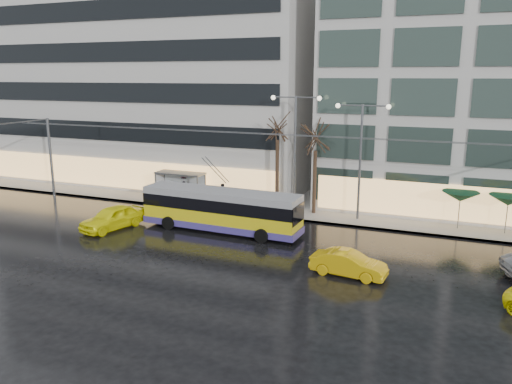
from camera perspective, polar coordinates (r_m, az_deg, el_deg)
The scene contains 18 objects.
ground at distance 30.65m, azimuth -5.45°, elevation -7.22°, with size 140.00×140.00×0.00m, color black.
sidewalk at distance 42.40m, azimuth 5.65°, elevation -1.31°, with size 80.00×10.00×0.15m, color gray.
kerb at distance 37.83m, azimuth 3.54°, elevation -3.06°, with size 80.00×0.10×0.15m, color slate.
building_left at distance 53.25m, azimuth -11.89°, elevation 13.48°, with size 34.00×14.00×22.00m, color #BCB8B4.
trolleybus at distance 34.79m, azimuth -4.02°, elevation -2.21°, with size 11.49×4.63×5.29m.
catenary at distance 36.17m, azimuth 1.57°, elevation 3.00°, with size 42.24×5.12×7.00m.
bus_shelter at distance 43.05m, azimuth -8.95°, elevation 1.40°, with size 4.20×1.60×2.51m.
street_lamp_near at distance 38.27m, azimuth 4.50°, elevation 6.16°, with size 3.96×0.36×9.03m.
street_lamp_far at distance 37.14m, azimuth 11.90°, elevation 5.27°, with size 3.96×0.36×8.53m.
tree_a at distance 38.81m, azimuth 2.48°, elevation 7.92°, with size 3.20×3.20×8.40m.
tree_b at distance 38.19m, azimuth 6.85°, elevation 6.71°, with size 3.20×3.20×7.70m.
parasol_a at distance 37.38m, azimuth 22.32°, elevation -0.49°, with size 2.50×2.50×2.65m.
parasol_b at distance 37.56m, azimuth 26.89°, elevation -0.88°, with size 2.50×2.50×2.65m.
taxi_a at distance 36.79m, azimuth -16.07°, elevation -2.83°, with size 1.95×4.85×1.65m, color #FFF80D.
taxi_b at distance 27.83m, azimuth 10.52°, elevation -8.06°, with size 1.44×4.12×1.36m, color #E3B00B.
pedestrian_a at distance 42.92m, azimuth -8.25°, elevation 0.88°, with size 1.08×1.09×2.19m.
pedestrian_b at distance 41.80m, azimuth -3.89°, elevation -0.18°, with size 1.05×1.02×1.70m.
pedestrian_c at distance 43.71m, azimuth -8.08°, elevation 0.67°, with size 1.26×0.97×2.11m.
Camera 1 is at (13.31, -25.46, 10.69)m, focal length 35.00 mm.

